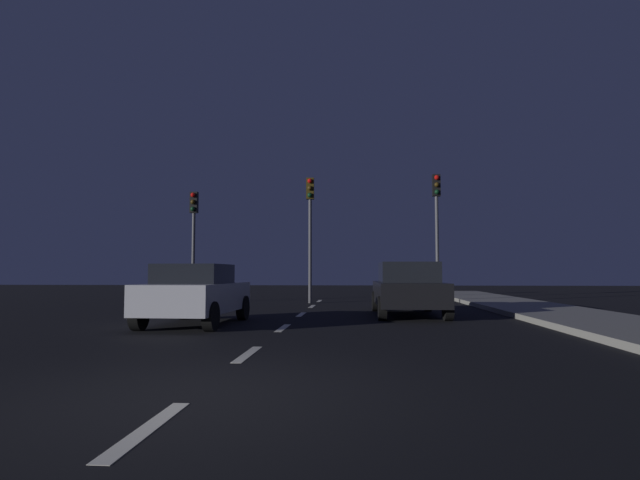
% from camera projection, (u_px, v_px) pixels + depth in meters
% --- Properties ---
extents(ground_plane, '(80.00, 80.00, 0.00)m').
position_uv_depth(ground_plane, '(287.00, 325.00, 12.30)').
color(ground_plane, black).
extents(sidewalk_curb_right, '(3.00, 40.00, 0.15)m').
position_uv_depth(sidewalk_curb_right, '(612.00, 324.00, 11.77)').
color(sidewalk_curb_right, gray).
rests_on(sidewalk_curb_right, ground_plane).
extents(lane_stripe_nearest, '(0.16, 1.60, 0.01)m').
position_uv_depth(lane_stripe_nearest, '(148.00, 428.00, 4.14)').
color(lane_stripe_nearest, silver).
rests_on(lane_stripe_nearest, ground_plane).
extents(lane_stripe_second, '(0.16, 1.60, 0.01)m').
position_uv_depth(lane_stripe_second, '(248.00, 354.00, 7.92)').
color(lane_stripe_second, silver).
rests_on(lane_stripe_second, ground_plane).
extents(lane_stripe_third, '(0.16, 1.60, 0.01)m').
position_uv_depth(lane_stripe_third, '(283.00, 328.00, 11.70)').
color(lane_stripe_third, silver).
rests_on(lane_stripe_third, ground_plane).
extents(lane_stripe_fourth, '(0.16, 1.60, 0.01)m').
position_uv_depth(lane_stripe_fourth, '(301.00, 314.00, 15.48)').
color(lane_stripe_fourth, silver).
rests_on(lane_stripe_fourth, ground_plane).
extents(lane_stripe_fifth, '(0.16, 1.60, 0.01)m').
position_uv_depth(lane_stripe_fifth, '(312.00, 306.00, 19.27)').
color(lane_stripe_fifth, silver).
rests_on(lane_stripe_fifth, ground_plane).
extents(lane_stripe_sixth, '(0.16, 1.60, 0.01)m').
position_uv_depth(lane_stripe_sixth, '(319.00, 301.00, 23.05)').
color(lane_stripe_sixth, silver).
rests_on(lane_stripe_sixth, ground_plane).
extents(traffic_signal_left, '(0.32, 0.38, 4.72)m').
position_uv_depth(traffic_signal_left, '(194.00, 224.00, 21.95)').
color(traffic_signal_left, '#4C4C51').
rests_on(traffic_signal_left, ground_plane).
extents(traffic_signal_center, '(0.32, 0.38, 5.25)m').
position_uv_depth(traffic_signal_center, '(310.00, 216.00, 21.62)').
color(traffic_signal_center, '#4C4C51').
rests_on(traffic_signal_center, ground_plane).
extents(traffic_signal_right, '(0.32, 0.38, 5.33)m').
position_uv_depth(traffic_signal_right, '(437.00, 213.00, 21.24)').
color(traffic_signal_right, '#4C4C51').
rests_on(traffic_signal_right, ground_plane).
extents(car_stopped_ahead, '(2.00, 4.58, 1.56)m').
position_uv_depth(car_stopped_ahead, '(408.00, 289.00, 15.21)').
color(car_stopped_ahead, black).
rests_on(car_stopped_ahead, ground_plane).
extents(car_adjacent_lane, '(1.92, 3.91, 1.46)m').
position_uv_depth(car_adjacent_lane, '(196.00, 294.00, 12.45)').
color(car_adjacent_lane, silver).
rests_on(car_adjacent_lane, ground_plane).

